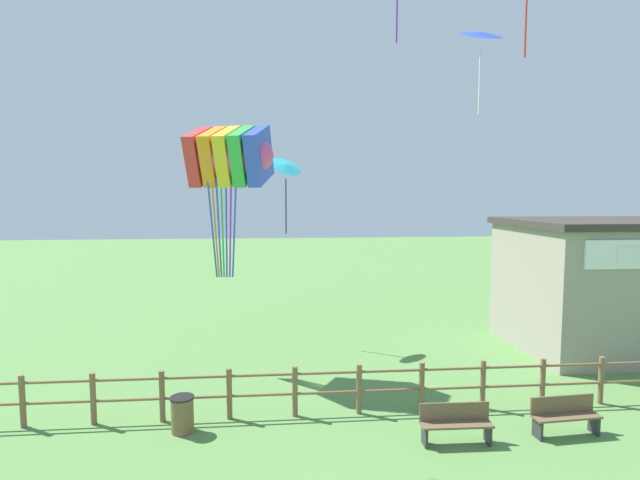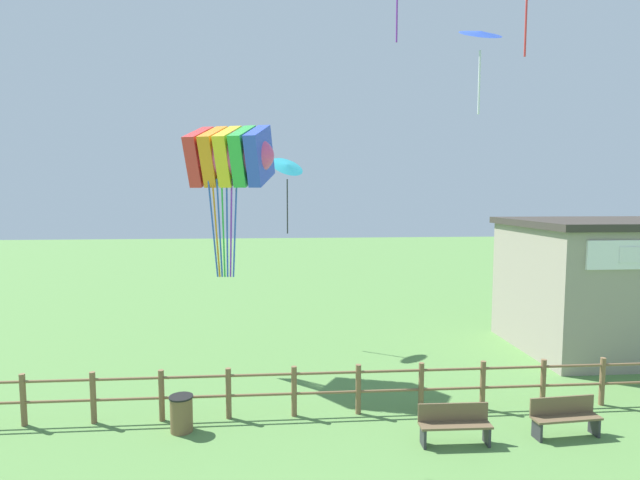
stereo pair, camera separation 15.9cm
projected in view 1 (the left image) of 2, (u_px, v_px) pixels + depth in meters
wooden_fence at (327, 387)px, 12.72m from camera, size 18.27×0.14×1.29m
seaside_building at (628, 283)px, 18.26m from camera, size 8.43×5.45×4.73m
park_bench_near_fence at (456, 422)px, 11.29m from camera, size 1.63×0.44×0.90m
park_bench_by_building at (565, 414)px, 11.69m from camera, size 1.64×0.51×0.90m
trash_bin at (182, 414)px, 11.82m from camera, size 0.57×0.57×0.86m
kite_rainbow_parafoil at (230, 156)px, 15.70m from camera, size 3.28×2.69×4.86m
kite_cyan_delta at (286, 167)px, 18.76m from camera, size 1.65×1.59×2.96m
kite_blue_delta at (481, 36)px, 11.66m from camera, size 1.07×1.00×2.12m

